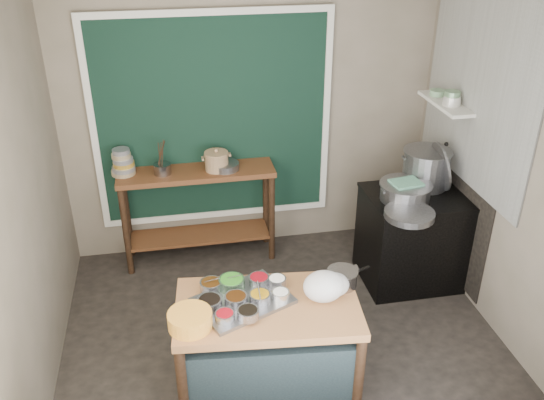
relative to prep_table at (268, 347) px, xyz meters
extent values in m
cube|color=#302924|center=(0.21, 0.54, -0.39)|extent=(3.50, 3.00, 0.02)
cube|color=#75685A|center=(0.21, 2.05, 1.02)|extent=(3.50, 0.02, 2.80)
cube|color=#75685A|center=(-1.55, 0.54, 1.02)|extent=(0.02, 3.00, 2.80)
cube|color=#75685A|center=(1.97, 0.54, 1.02)|extent=(0.02, 3.00, 2.80)
cube|color=black|center=(-0.14, 2.01, 0.98)|extent=(2.10, 0.02, 1.90)
cube|color=#B2B2AA|center=(1.94, 1.09, 1.48)|extent=(0.02, 1.70, 1.70)
cube|color=black|center=(1.95, 1.19, 0.32)|extent=(0.01, 1.30, 1.30)
cube|color=beige|center=(1.84, 1.39, 1.23)|extent=(0.22, 0.70, 0.03)
cube|color=#976037|center=(0.00, 0.00, 0.00)|extent=(1.32, 0.84, 0.75)
cube|color=brown|center=(-0.34, 1.82, 0.10)|extent=(1.45, 0.40, 0.95)
cube|color=black|center=(1.56, 1.09, 0.05)|extent=(0.90, 0.68, 0.85)
cube|color=black|center=(1.56, 1.09, 0.49)|extent=(0.92, 0.69, 0.03)
cube|color=gray|center=(-0.16, 0.06, 0.39)|extent=(0.73, 0.64, 0.03)
cylinder|color=gray|center=(-0.02, 0.21, 0.43)|extent=(0.15, 0.15, 0.06)
cylinder|color=gray|center=(-0.22, 0.20, 0.44)|extent=(0.18, 0.18, 0.07)
cylinder|color=gray|center=(-0.31, -0.13, 0.43)|extent=(0.13, 0.13, 0.05)
cylinder|color=gray|center=(0.10, 0.17, 0.43)|extent=(0.13, 0.13, 0.06)
cylinder|color=silver|center=(0.09, 0.02, 0.43)|extent=(0.12, 0.12, 0.05)
cylinder|color=gray|center=(-0.05, 0.02, 0.43)|extent=(0.15, 0.15, 0.06)
cylinder|color=gray|center=(-0.15, -0.14, 0.43)|extent=(0.15, 0.15, 0.06)
cylinder|color=gray|center=(-0.21, 0.02, 0.43)|extent=(0.16, 0.16, 0.06)
cylinder|color=gray|center=(-0.36, 0.21, 0.43)|extent=(0.16, 0.16, 0.06)
cylinder|color=gray|center=(-0.39, 0.01, 0.43)|extent=(0.17, 0.17, 0.06)
cylinder|color=gold|center=(-0.53, -0.13, 0.43)|extent=(0.37, 0.37, 0.11)
ellipsoid|color=white|center=(0.39, -0.01, 0.48)|extent=(0.35, 0.33, 0.21)
ellipsoid|color=white|center=(0.47, 0.03, 0.46)|extent=(0.25, 0.23, 0.16)
cylinder|color=tan|center=(-0.99, 1.86, 0.60)|extent=(0.22, 0.22, 0.04)
cylinder|color=gray|center=(-0.99, 1.86, 0.64)|extent=(0.21, 0.21, 0.04)
cylinder|color=gold|center=(-0.99, 1.86, 0.68)|extent=(0.19, 0.19, 0.04)
cylinder|color=gray|center=(-0.99, 1.86, 0.72)|extent=(0.18, 0.18, 0.04)
cylinder|color=tan|center=(-0.99, 1.86, 0.76)|extent=(0.17, 0.17, 0.04)
cylinder|color=gray|center=(-0.99, 1.86, 0.80)|extent=(0.16, 0.16, 0.04)
cylinder|color=gray|center=(-0.64, 1.80, 0.62)|extent=(0.19, 0.19, 0.10)
cylinder|color=gray|center=(-0.07, 1.79, 0.61)|extent=(0.29, 0.29, 0.06)
cylinder|color=gray|center=(1.77, 1.18, 0.72)|extent=(0.15, 0.45, 0.44)
cube|color=#5D9A7C|center=(1.39, 1.04, 0.66)|extent=(0.28, 0.23, 0.02)
cylinder|color=gray|center=(1.31, 0.74, 0.53)|extent=(0.44, 0.44, 0.05)
cylinder|color=silver|center=(1.84, 1.29, 1.26)|extent=(0.15, 0.15, 0.04)
cylinder|color=silver|center=(1.84, 1.29, 1.30)|extent=(0.14, 0.14, 0.04)
cylinder|color=gray|center=(1.84, 1.29, 1.34)|extent=(0.13, 0.13, 0.04)
cylinder|color=gray|center=(1.84, 1.57, 1.26)|extent=(0.14, 0.14, 0.05)
camera|label=1|loc=(-0.55, -3.06, 2.83)|focal=38.00mm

